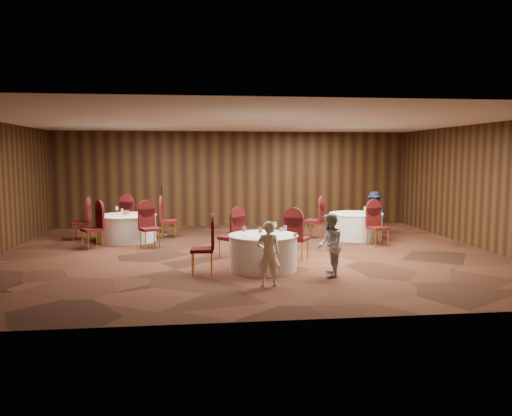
{
  "coord_description": "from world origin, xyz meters",
  "views": [
    {
      "loc": [
        -1.23,
        -11.94,
        2.38
      ],
      "look_at": [
        0.2,
        0.2,
        1.1
      ],
      "focal_mm": 35.0,
      "sensor_mm": 36.0,
      "label": 1
    }
  ],
  "objects": [
    {
      "name": "ground",
      "position": [
        0.0,
        0.0,
        0.0
      ],
      "size": [
        12.0,
        12.0,
        0.0
      ],
      "primitive_type": "plane",
      "color": "black",
      "rests_on": "ground"
    },
    {
      "name": "woman_a",
      "position": [
        0.04,
        -3.09,
        0.6
      ],
      "size": [
        0.45,
        0.3,
        1.21
      ],
      "primitive_type": "imported",
      "rotation": [
        0.0,
        0.0,
        3.17
      ],
      "color": "white",
      "rests_on": "ground"
    },
    {
      "name": "table_right",
      "position": [
        3.29,
        1.84,
        0.38
      ],
      "size": [
        1.52,
        1.52,
        0.74
      ],
      "color": "white",
      "rests_on": "ground"
    },
    {
      "name": "mic_stand",
      "position": [
        -2.34,
        3.74,
        0.42
      ],
      "size": [
        0.24,
        0.24,
        1.47
      ],
      "color": "black",
      "rests_on": "ground"
    },
    {
      "name": "tabletop_right",
      "position": [
        3.48,
        1.62,
        0.9
      ],
      "size": [
        0.08,
        0.08,
        0.22
      ],
      "color": "silver",
      "rests_on": "table_right"
    },
    {
      "name": "chairs_main",
      "position": [
        -0.2,
        -1.09,
        0.5
      ],
      "size": [
        2.82,
        2.04,
        1.0
      ],
      "color": "#3A0B0F",
      "rests_on": "ground"
    },
    {
      "name": "table_main",
      "position": [
        0.12,
        -1.73,
        0.38
      ],
      "size": [
        1.45,
        1.45,
        0.74
      ],
      "color": "white",
      "rests_on": "ground"
    },
    {
      "name": "tabletop_main",
      "position": [
        0.33,
        -1.88,
        0.84
      ],
      "size": [
        1.16,
        1.15,
        0.22
      ],
      "color": "silver",
      "rests_on": "table_main"
    },
    {
      "name": "room_shell",
      "position": [
        0.0,
        0.0,
        1.96
      ],
      "size": [
        12.0,
        12.0,
        12.0
      ],
      "color": "silver",
      "rests_on": "ground"
    },
    {
      "name": "chairs_left",
      "position": [
        -3.26,
        2.22,
        0.5
      ],
      "size": [
        2.99,
        3.14,
        1.0
      ],
      "color": "#3A0B0F",
      "rests_on": "ground"
    },
    {
      "name": "chairs_right",
      "position": [
        2.82,
        1.41,
        0.5
      ],
      "size": [
        2.01,
        2.29,
        1.0
      ],
      "color": "#3A0B0F",
      "rests_on": "ground"
    },
    {
      "name": "tabletop_left",
      "position": [
        -3.2,
        2.2,
        0.82
      ],
      "size": [
        0.79,
        0.77,
        0.22
      ],
      "color": "silver",
      "rests_on": "table_left"
    },
    {
      "name": "table_left",
      "position": [
        -3.2,
        2.2,
        0.38
      ],
      "size": [
        1.62,
        1.62,
        0.74
      ],
      "color": "white",
      "rests_on": "ground"
    },
    {
      "name": "man_c",
      "position": [
        4.18,
        2.75,
        0.65
      ],
      "size": [
        0.78,
        0.96,
        1.3
      ],
      "primitive_type": "imported",
      "rotation": [
        0.0,
        0.0,
        5.12
      ],
      "color": "black",
      "rests_on": "ground"
    },
    {
      "name": "woman_b",
      "position": [
        1.34,
        -2.49,
        0.63
      ],
      "size": [
        0.61,
        0.71,
        1.26
      ],
      "primitive_type": "imported",
      "rotation": [
        0.0,
        0.0,
        4.47
      ],
      "color": "#ACABB0",
      "rests_on": "ground"
    }
  ]
}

